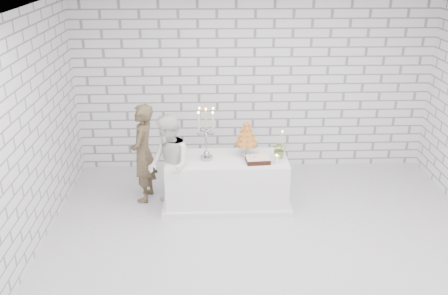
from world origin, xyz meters
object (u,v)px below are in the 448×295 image
cake_table (227,181)px  croquembouche (246,138)px  groom (143,153)px  bride (169,165)px  candelabra (206,134)px

cake_table → croquembouche: croquembouche is taller
groom → bride: (0.42, -0.40, -0.02)m
groom → candelabra: (0.96, -0.21, 0.38)m
candelabra → croquembouche: candelabra is taller
groom → bride: 0.58m
bride → croquembouche: 1.22m
croquembouche → bride: bearing=-164.1°
bride → candelabra: 0.70m
bride → candelabra: candelabra is taller
cake_table → bride: size_ratio=1.21×
candelabra → croquembouche: (0.60, 0.14, -0.12)m
groom → croquembouche: bearing=95.0°
groom → bride: size_ratio=1.03×
candelabra → cake_table: bearing=4.9°
groom → croquembouche: (1.55, -0.07, 0.26)m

